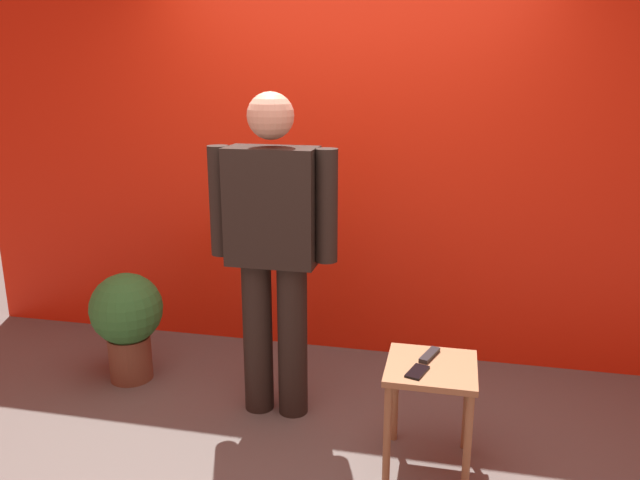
% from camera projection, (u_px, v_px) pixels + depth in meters
% --- Properties ---
extents(ground_plane, '(12.00, 12.00, 0.00)m').
position_uv_depth(ground_plane, '(294.00, 466.00, 3.04)').
color(ground_plane, '#59544F').
extents(back_wall_red, '(5.37, 0.12, 2.61)m').
position_uv_depth(back_wall_red, '(348.00, 161.00, 4.05)').
color(back_wall_red, red).
rests_on(back_wall_red, ground_plane).
extents(standing_person, '(0.70, 0.25, 1.77)m').
position_uv_depth(standing_person, '(273.00, 242.00, 3.29)').
color(standing_person, black).
rests_on(standing_person, ground_plane).
extents(side_table, '(0.42, 0.42, 0.53)m').
position_uv_depth(side_table, '(431.00, 385.00, 2.94)').
color(side_table, olive).
rests_on(side_table, ground_plane).
extents(cell_phone, '(0.11, 0.16, 0.01)m').
position_uv_depth(cell_phone, '(417.00, 372.00, 2.84)').
color(cell_phone, black).
rests_on(cell_phone, side_table).
extents(tv_remote, '(0.10, 0.18, 0.02)m').
position_uv_depth(tv_remote, '(430.00, 355.00, 2.99)').
color(tv_remote, black).
rests_on(tv_remote, side_table).
extents(potted_plant, '(0.44, 0.44, 0.69)m').
position_uv_depth(potted_plant, '(127.00, 318.00, 3.80)').
color(potted_plant, brown).
rests_on(potted_plant, ground_plane).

